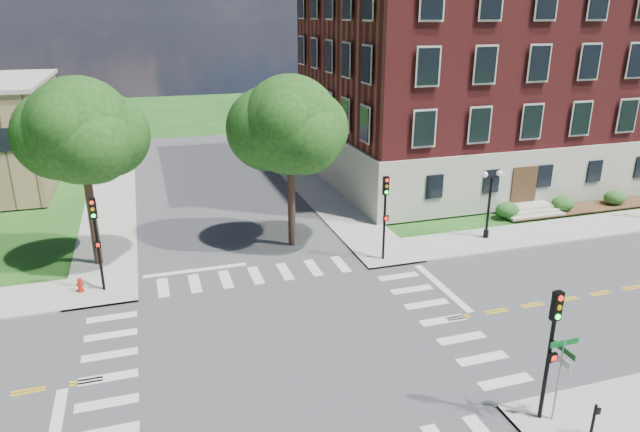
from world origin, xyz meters
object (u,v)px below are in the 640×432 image
object	(u,v)px
fire_hydrant	(80,285)
traffic_signal_ne	(385,207)
street_sign_pole	(561,364)
push_button_post	(594,419)
twin_lamp_west	(489,200)
traffic_signal_se	(552,340)
traffic_signal_nw	(96,233)

from	to	relation	value
fire_hydrant	traffic_signal_ne	bearing A→B (deg)	-2.94
street_sign_pole	push_button_post	size ratio (longest dim) A/B	2.58
twin_lamp_west	traffic_signal_se	bearing A→B (deg)	-116.72
traffic_signal_ne	traffic_signal_nw	size ratio (longest dim) A/B	1.00
fire_hydrant	traffic_signal_nw	bearing A→B (deg)	-6.09
twin_lamp_west	street_sign_pole	size ratio (longest dim) A/B	1.36
twin_lamp_west	street_sign_pole	bearing A→B (deg)	-115.33
street_sign_pole	fire_hydrant	distance (m)	22.06
traffic_signal_ne	traffic_signal_nw	world-z (taller)	same
traffic_signal_ne	push_button_post	size ratio (longest dim) A/B	4.00
street_sign_pole	push_button_post	distance (m)	1.97
traffic_signal_nw	street_sign_pole	bearing A→B (deg)	-44.70
push_button_post	fire_hydrant	world-z (taller)	push_button_post
traffic_signal_ne	traffic_signal_se	bearing A→B (deg)	-90.90
twin_lamp_west	fire_hydrant	size ratio (longest dim) A/B	5.64
twin_lamp_west	fire_hydrant	world-z (taller)	twin_lamp_west
traffic_signal_se	traffic_signal_nw	xyz separation A→B (m)	(-14.65, 14.66, 0.00)
fire_hydrant	push_button_post	bearing A→B (deg)	-43.73
push_button_post	fire_hydrant	bearing A→B (deg)	136.27
traffic_signal_nw	twin_lamp_west	world-z (taller)	traffic_signal_nw
traffic_signal_se	traffic_signal_nw	world-z (taller)	same
traffic_signal_se	fire_hydrant	size ratio (longest dim) A/B	6.40
street_sign_pole	fire_hydrant	world-z (taller)	street_sign_pole
traffic_signal_se	street_sign_pole	size ratio (longest dim) A/B	1.55
push_button_post	fire_hydrant	distance (m)	23.21
street_sign_pole	fire_hydrant	size ratio (longest dim) A/B	4.13
traffic_signal_nw	fire_hydrant	distance (m)	2.93
traffic_signal_se	push_button_post	distance (m)	2.89
traffic_signal_nw	twin_lamp_west	bearing A→B (deg)	1.05
street_sign_pole	traffic_signal_nw	bearing A→B (deg)	135.30
traffic_signal_ne	traffic_signal_nw	xyz separation A→B (m)	(-14.87, 0.70, 0.00)
push_button_post	traffic_signal_se	bearing A→B (deg)	129.03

